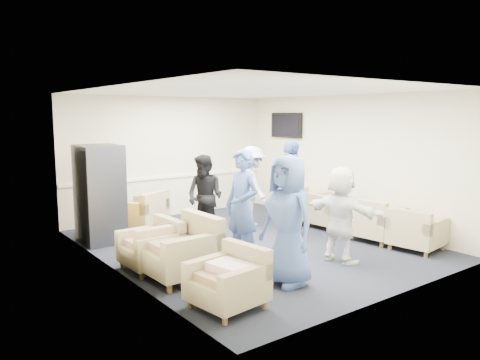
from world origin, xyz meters
TOP-DOWN VIEW (x-y plane):
  - floor at (0.00, 0.00)m, footprint 6.00×6.00m
  - ceiling at (0.00, 0.00)m, footprint 6.00×6.00m
  - back_wall at (0.00, 3.00)m, footprint 5.00×0.02m
  - front_wall at (0.00, -3.00)m, footprint 5.00×0.02m
  - left_wall at (-2.50, 0.00)m, footprint 0.02×6.00m
  - right_wall at (2.50, 0.00)m, footprint 0.02×6.00m
  - chair_rail at (0.00, 2.98)m, footprint 4.98×0.04m
  - tv at (2.44, 1.80)m, footprint 0.10×1.00m
  - armchair_left_near at (-1.90, -2.04)m, footprint 0.86×0.86m
  - armchair_left_mid at (-1.84, -0.81)m, footprint 0.96×0.96m
  - armchair_left_far at (-1.99, -0.18)m, footprint 0.81×0.81m
  - armchair_right_near at (1.99, -1.98)m, footprint 0.87×0.87m
  - armchair_right_midnear at (1.94, -1.16)m, footprint 0.93×0.93m
  - armchair_right_midfar at (1.99, 0.11)m, footprint 0.79×0.79m
  - armchair_right_far at (1.95, 0.81)m, footprint 0.99×0.99m
  - armchair_corner at (-1.08, 2.14)m, footprint 1.12×1.12m
  - vending_machine at (-2.09, 1.75)m, footprint 0.72×0.84m
  - backpack at (-1.72, -0.90)m, footprint 0.29×0.22m
  - pillow at (-1.90, -2.04)m, footprint 0.46×0.55m
  - person_front_left at (-0.83, -1.86)m, footprint 0.62×0.90m
  - person_mid_left at (-0.75, -0.73)m, footprint 0.50×0.69m
  - person_back_left at (-0.43, 0.84)m, footprint 0.84×0.93m
  - person_back_right at (0.93, 1.18)m, footprint 0.83×1.17m
  - person_mid_right at (0.99, 0.05)m, footprint 0.79×1.16m
  - person_front_right at (0.51, -1.63)m, footprint 0.65×1.46m

SIDE VIEW (x-z plane):
  - floor at x=0.00m, z-range 0.00..0.00m
  - backpack at x=-1.72m, z-range 0.01..0.47m
  - armchair_right_midfar at x=1.99m, z-range 0.00..0.60m
  - armchair_left_near at x=-1.90m, z-range 0.00..0.62m
  - armchair_right_near at x=1.99m, z-range 0.00..0.62m
  - armchair_left_far at x=-1.99m, z-range 0.00..0.63m
  - armchair_corner at x=-1.08m, z-range 0.00..0.66m
  - armchair_right_midnear at x=1.94m, z-range 0.00..0.67m
  - armchair_right_far at x=1.95m, z-range 0.00..0.74m
  - armchair_left_mid at x=-1.84m, z-range 0.00..0.75m
  - pillow at x=-1.90m, z-range 0.41..0.55m
  - person_front_right at x=0.51m, z-range 0.00..1.52m
  - person_back_left at x=-0.43m, z-range 0.00..1.57m
  - person_back_right at x=0.93m, z-range 0.00..1.65m
  - vending_machine at x=-2.09m, z-range 0.00..1.77m
  - person_front_left at x=-0.83m, z-range 0.00..1.77m
  - person_mid_left at x=-0.75m, z-range 0.00..1.78m
  - chair_rail at x=0.00m, z-range 0.87..0.93m
  - person_mid_right at x=0.99m, z-range 0.00..1.84m
  - back_wall at x=0.00m, z-range 0.00..2.70m
  - front_wall at x=0.00m, z-range 0.00..2.70m
  - left_wall at x=-2.50m, z-range 0.00..2.70m
  - right_wall at x=2.50m, z-range 0.00..2.70m
  - tv at x=2.44m, z-range 1.76..2.34m
  - ceiling at x=0.00m, z-range 2.70..2.70m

